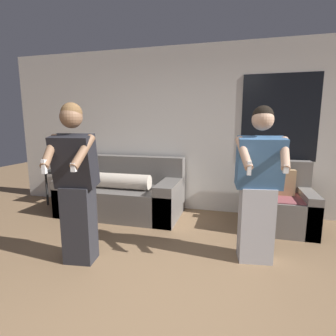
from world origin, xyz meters
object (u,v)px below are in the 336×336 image
(couch, at_px, (123,194))
(armchair, at_px, (279,205))
(person_left, at_px, (76,184))
(person_right, at_px, (258,187))
(side_table, at_px, (61,175))

(couch, height_order, armchair, armchair)
(armchair, bearing_deg, person_left, -144.55)
(couch, xyz_separation_m, person_left, (0.20, -1.55, 0.53))
(person_left, xyz_separation_m, person_right, (1.82, 0.50, -0.03))
(couch, relative_size, side_table, 2.46)
(person_left, distance_m, person_right, 1.89)
(armchair, bearing_deg, couch, -179.41)
(person_left, bearing_deg, side_table, 130.55)
(couch, xyz_separation_m, side_table, (-1.31, 0.22, 0.20))
(couch, relative_size, person_left, 1.15)
(armchair, height_order, side_table, armchair)
(side_table, height_order, person_left, person_left)
(side_table, bearing_deg, person_right, -20.90)
(couch, bearing_deg, armchair, 0.59)
(person_right, bearing_deg, side_table, 159.10)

